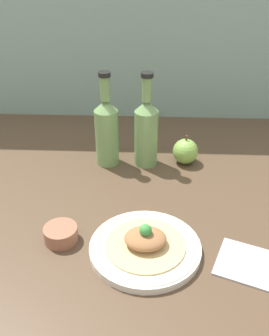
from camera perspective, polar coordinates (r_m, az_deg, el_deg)
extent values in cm
cube|color=brown|center=(97.89, 2.51, -6.24)|extent=(180.00, 110.00, 4.00)
cylinder|color=silver|center=(83.68, 1.56, -11.57)|extent=(23.37, 23.37, 1.60)
torus|color=silver|center=(83.29, 1.57, -11.29)|extent=(22.62, 22.62, 1.12)
cylinder|color=#D6BC7F|center=(82.99, 1.57, -11.07)|extent=(16.81, 16.81, 0.40)
ellipsoid|color=#9E6B42|center=(81.85, 1.59, -10.20)|extent=(8.74, 7.43, 2.98)
sphere|color=green|center=(80.37, 1.61, -9.00)|extent=(2.55, 2.55, 2.55)
cylinder|color=#729E5B|center=(109.80, -4.02, 4.46)|extent=(6.54, 6.54, 16.03)
cone|color=#729E5B|center=(105.81, -4.21, 9.04)|extent=(6.54, 6.54, 2.94)
cylinder|color=#729E5B|center=(104.09, -4.32, 11.43)|extent=(2.61, 2.61, 6.47)
cylinder|color=black|center=(102.83, -4.40, 13.43)|extent=(3.27, 3.27, 1.20)
cylinder|color=#729E5B|center=(109.14, 1.69, 4.35)|extent=(6.54, 6.54, 16.03)
cone|color=#729E5B|center=(105.12, 1.77, 8.95)|extent=(6.54, 6.54, 2.94)
cylinder|color=#729E5B|center=(103.39, 1.81, 11.36)|extent=(2.61, 2.61, 6.47)
cylinder|color=black|center=(102.12, 1.85, 13.37)|extent=(3.27, 3.27, 1.20)
sphere|color=#84B74C|center=(112.46, 7.39, 2.41)|extent=(7.21, 7.21, 7.21)
cylinder|color=brown|center=(110.50, 7.54, 4.30)|extent=(0.58, 0.58, 1.62)
cube|color=#B7BCC6|center=(84.28, 17.38, -13.41)|extent=(18.81, 16.25, 0.80)
cylinder|color=#996047|center=(87.03, -10.64, -9.40)|extent=(7.30, 7.30, 3.40)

